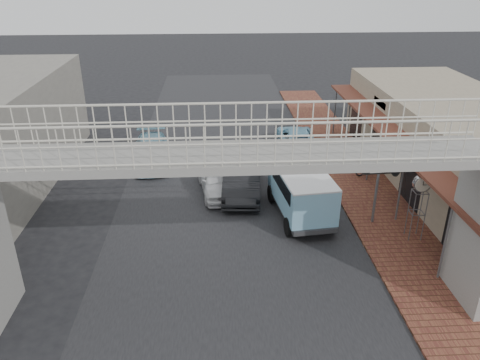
{
  "coord_description": "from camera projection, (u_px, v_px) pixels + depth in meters",
  "views": [
    {
      "loc": [
        -0.63,
        -15.69,
        9.85
      ],
      "look_at": [
        0.39,
        1.65,
        1.8
      ],
      "focal_mm": 35.0,
      "sensor_mm": 36.0,
      "label": 1
    }
  ],
  "objects": [
    {
      "name": "angkot_van",
      "position": [
        301.0,
        188.0,
        19.48
      ],
      "size": [
        2.4,
        4.5,
        2.12
      ],
      "rotation": [
        0.0,
        0.0,
        0.11
      ],
      "color": "black",
      "rests_on": "ground"
    },
    {
      "name": "angkot_curb",
      "position": [
        297.0,
        138.0,
        27.26
      ],
      "size": [
        2.24,
        4.56,
        1.24
      ],
      "primitive_type": "imported",
      "rotation": [
        0.0,
        0.0,
        3.1
      ],
      "color": "#75B0CC",
      "rests_on": "ground"
    },
    {
      "name": "angkot_far",
      "position": [
        152.0,
        151.0,
        25.14
      ],
      "size": [
        2.39,
        4.86,
        1.36
      ],
      "primitive_type": "imported",
      "rotation": [
        0.0,
        0.0,
        0.11
      ],
      "color": "#68A0B5",
      "rests_on": "ground"
    },
    {
      "name": "ground",
      "position": [
        233.0,
        239.0,
        18.39
      ],
      "size": [
        120.0,
        120.0,
        0.0
      ],
      "primitive_type": "plane",
      "color": "black",
      "rests_on": "ground"
    },
    {
      "name": "arrow_sign",
      "position": [
        400.0,
        163.0,
        18.43
      ],
      "size": [
        1.9,
        1.21,
        3.25
      ],
      "rotation": [
        0.0,
        0.0,
        0.07
      ],
      "color": "#59595B",
      "rests_on": "sidewalk"
    },
    {
      "name": "footbridge",
      "position": [
        238.0,
        219.0,
        13.43
      ],
      "size": [
        16.4,
        2.4,
        6.34
      ],
      "color": "gray",
      "rests_on": "ground"
    },
    {
      "name": "street_clock",
      "position": [
        421.0,
        187.0,
        17.42
      ],
      "size": [
        0.65,
        0.53,
        2.66
      ],
      "rotation": [
        0.0,
        0.0,
        -0.03
      ],
      "color": "#59595B",
      "rests_on": "sidewalk"
    },
    {
      "name": "motorcycle_near",
      "position": [
        370.0,
        166.0,
        23.66
      ],
      "size": [
        1.83,
        1.19,
        0.91
      ],
      "primitive_type": "imported",
      "rotation": [
        0.0,
        0.0,
        1.95
      ],
      "color": "black",
      "rests_on": "sidewalk"
    },
    {
      "name": "motorcycle_far",
      "position": [
        324.0,
        152.0,
        25.34
      ],
      "size": [
        1.64,
        1.16,
        0.97
      ],
      "primitive_type": "imported",
      "rotation": [
        0.0,
        0.0,
        1.08
      ],
      "color": "black",
      "rests_on": "sidewalk"
    },
    {
      "name": "road_strip",
      "position": [
        233.0,
        239.0,
        18.39
      ],
      "size": [
        10.0,
        60.0,
        0.01
      ],
      "primitive_type": "cube",
      "color": "black",
      "rests_on": "ground"
    },
    {
      "name": "dark_sedan",
      "position": [
        242.0,
        177.0,
        21.86
      ],
      "size": [
        2.03,
        4.92,
        1.58
      ],
      "primitive_type": "imported",
      "rotation": [
        0.0,
        0.0,
        -0.08
      ],
      "color": "black",
      "rests_on": "ground"
    },
    {
      "name": "shophouse_row",
      "position": [
        463.0,
        149.0,
        21.76
      ],
      "size": [
        7.2,
        18.0,
        4.0
      ],
      "color": "gray",
      "rests_on": "ground"
    },
    {
      "name": "sidewalk",
      "position": [
        371.0,
        199.0,
        21.43
      ],
      "size": [
        3.0,
        40.0,
        0.1
      ],
      "primitive_type": "cube",
      "color": "brown",
      "rests_on": "ground"
    },
    {
      "name": "white_hatchback",
      "position": [
        218.0,
        179.0,
        21.91
      ],
      "size": [
        2.11,
        4.16,
        1.36
      ],
      "primitive_type": "imported",
      "rotation": [
        0.0,
        0.0,
        0.13
      ],
      "color": "silver",
      "rests_on": "ground"
    }
  ]
}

